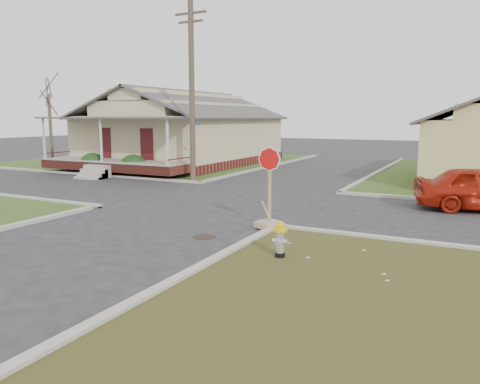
% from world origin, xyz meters
% --- Properties ---
extents(ground, '(120.00, 120.00, 0.00)m').
position_xyz_m(ground, '(0.00, 0.00, 0.00)').
color(ground, '#242427').
rests_on(ground, ground).
extents(verge_far_left, '(19.00, 19.00, 0.05)m').
position_xyz_m(verge_far_left, '(-13.00, 18.00, 0.03)').
color(verge_far_left, '#2C4A1A').
rests_on(verge_far_left, ground).
extents(curbs, '(80.00, 40.00, 0.12)m').
position_xyz_m(curbs, '(0.00, 5.00, 0.00)').
color(curbs, '#A7A297').
rests_on(curbs, ground).
extents(manhole, '(0.64, 0.64, 0.01)m').
position_xyz_m(manhole, '(2.20, -0.50, 0.01)').
color(manhole, black).
rests_on(manhole, ground).
extents(corner_house, '(10.10, 15.50, 5.30)m').
position_xyz_m(corner_house, '(-10.00, 16.68, 2.28)').
color(corner_house, maroon).
rests_on(corner_house, ground).
extents(utility_pole, '(1.80, 0.28, 9.00)m').
position_xyz_m(utility_pole, '(-4.20, 8.90, 4.66)').
color(utility_pole, '#49382A').
rests_on(utility_pole, ground).
extents(tree_far_left, '(0.22, 0.22, 4.90)m').
position_xyz_m(tree_far_left, '(-18.00, 12.00, 2.50)').
color(tree_far_left, '#49382A').
rests_on(tree_far_left, verge_far_left).
extents(fire_hydrant, '(0.33, 0.33, 0.87)m').
position_xyz_m(fire_hydrant, '(4.87, -1.43, 0.53)').
color(fire_hydrant, black).
rests_on(fire_hydrant, ground).
extents(stop_sign, '(0.69, 0.68, 2.44)m').
position_xyz_m(stop_sign, '(3.44, 1.19, 0.58)').
color(stop_sign, tan).
rests_on(stop_sign, ground).
extents(hedge_left, '(1.51, 1.24, 1.16)m').
position_xyz_m(hedge_left, '(-11.56, 9.32, 0.63)').
color(hedge_left, '#143915').
rests_on(hedge_left, verge_far_left).
extents(hedge_right, '(1.51, 1.23, 1.15)m').
position_xyz_m(hedge_right, '(-8.68, 9.55, 0.63)').
color(hedge_right, '#143915').
rests_on(hedge_right, verge_far_left).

